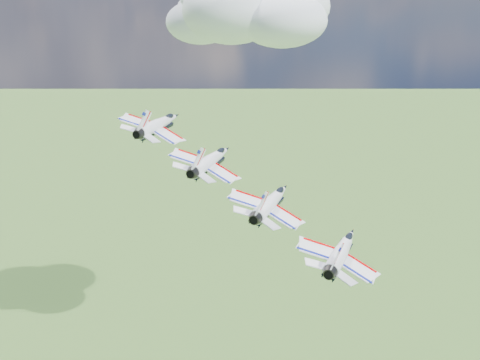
{
  "coord_description": "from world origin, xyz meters",
  "views": [
    {
      "loc": [
        -17.31,
        -77.12,
        184.47
      ],
      "look_at": [
        -14.45,
        3.17,
        157.87
      ],
      "focal_mm": 50.0,
      "sensor_mm": 36.0,
      "label": 1
    }
  ],
  "objects_px": {
    "jet_1": "(211,160)",
    "jet_3": "(342,250)",
    "jet_0": "(159,124)",
    "jet_2": "(271,202)"
  },
  "relations": [
    {
      "from": "jet_2",
      "to": "jet_3",
      "type": "relative_size",
      "value": 1.0
    },
    {
      "from": "jet_0",
      "to": "jet_3",
      "type": "distance_m",
      "value": 33.86
    },
    {
      "from": "jet_1",
      "to": "jet_3",
      "type": "relative_size",
      "value": 1.0
    },
    {
      "from": "jet_1",
      "to": "jet_3",
      "type": "distance_m",
      "value": 22.57
    },
    {
      "from": "jet_0",
      "to": "jet_2",
      "type": "distance_m",
      "value": 22.57
    },
    {
      "from": "jet_1",
      "to": "jet_2",
      "type": "distance_m",
      "value": 11.29
    },
    {
      "from": "jet_2",
      "to": "jet_3",
      "type": "xyz_separation_m",
      "value": [
        7.36,
        -8.01,
        -3.0
      ]
    },
    {
      "from": "jet_0",
      "to": "jet_3",
      "type": "height_order",
      "value": "jet_0"
    },
    {
      "from": "jet_2",
      "to": "jet_1",
      "type": "bearing_deg",
      "value": 154.99
    },
    {
      "from": "jet_3",
      "to": "jet_1",
      "type": "bearing_deg",
      "value": 154.99
    }
  ]
}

